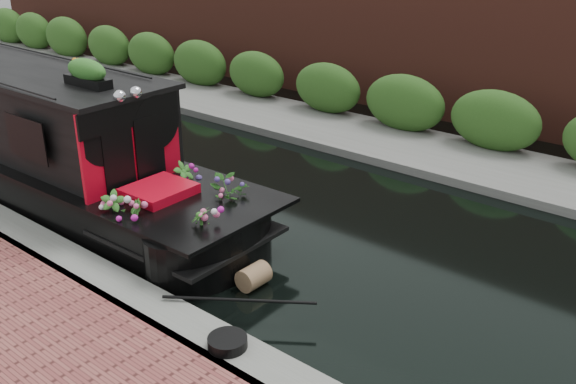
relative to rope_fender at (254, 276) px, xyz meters
The scene contains 7 objects.
ground 2.76m from the rope_fender, 135.99° to the left, with size 80.00×80.00×0.00m, color black.
near_bank_coping 2.42m from the rope_fender, 145.15° to the right, with size 40.00×0.60×0.50m, color slate.
far_bank_path 6.43m from the rope_fender, 107.98° to the left, with size 40.00×2.40×0.34m, color #61615D.
far_hedge 7.29m from the rope_fender, 105.79° to the left, with size 40.00×1.10×2.80m, color #2A531B.
far_brick_wall 9.33m from the rope_fender, 102.28° to the left, with size 40.00×1.00×8.00m, color #58281E.
rope_fender is the anchor object (origin of this frame).
coiled_mooring_rope 1.67m from the rope_fender, 56.96° to the right, with size 0.44×0.44×0.12m, color black.
Camera 1 is at (7.10, -7.31, 4.54)m, focal length 40.00 mm.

